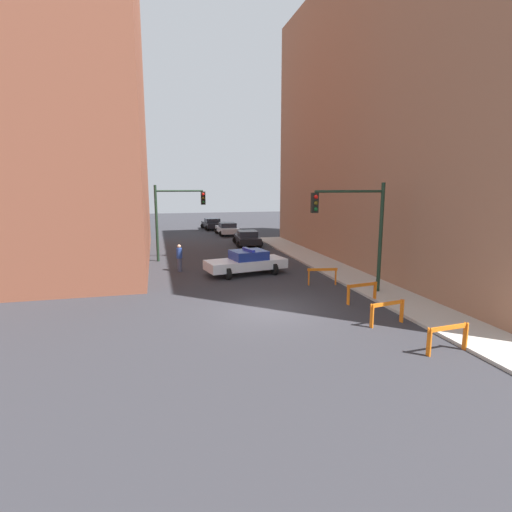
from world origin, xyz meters
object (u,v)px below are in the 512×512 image
traffic_light_near (359,222)px  barrier_mid (387,309)px  traffic_light_far (173,212)px  pedestrian_crossing (179,257)px  police_car (246,262)px  parked_car_mid (227,229)px  barrier_back (362,290)px  barrier_corner (322,273)px  barrier_front (448,334)px  parked_car_far (212,224)px  parked_car_near (247,238)px

traffic_light_near → barrier_mid: traffic_light_near is taller
traffic_light_far → pedestrian_crossing: size_ratio=3.13×
police_car → pedestrian_crossing: 4.15m
traffic_light_near → parked_car_mid: (-1.95, 24.32, -2.86)m
barrier_back → parked_car_mid: bearing=93.5°
barrier_mid → traffic_light_near: bearing=77.9°
pedestrian_crossing → barrier_corner: size_ratio=1.05×
barrier_corner → police_car: bearing=133.0°
barrier_mid → barrier_back: 2.84m
barrier_front → pedestrian_crossing: bearing=117.6°
parked_car_far → barrier_mid: (1.89, -34.10, -0.06)m
police_car → barrier_front: bearing=-175.0°
traffic_light_near → traffic_light_far: traffic_light_near is taller
parked_car_near → barrier_back: parked_car_near is taller
traffic_light_near → parked_car_mid: bearing=94.6°
traffic_light_far → barrier_mid: (7.16, -15.17, -2.78)m
pedestrian_crossing → barrier_back: 11.47m
parked_car_far → traffic_light_near: bearing=-88.0°
traffic_light_near → parked_car_mid: 24.56m
parked_car_near → parked_car_mid: size_ratio=1.02×
traffic_light_near → barrier_front: 7.40m
barrier_mid → pedestrian_crossing: bearing=121.4°
police_car → barrier_back: (3.70, -7.00, -0.11)m
traffic_light_near → parked_car_near: (-1.55, 16.63, -2.86)m
police_car → barrier_mid: (3.21, -9.80, -0.11)m
parked_car_mid → barrier_back: bearing=-88.0°
police_car → parked_car_mid: bearing=-17.7°
traffic_light_near → parked_car_mid: traffic_light_near is taller
police_car → barrier_back: police_car is taller
traffic_light_far → parked_car_far: size_ratio=1.18×
barrier_mid → barrier_back: same height
police_car → barrier_mid: size_ratio=3.14×
parked_car_far → barrier_corner: 27.90m
traffic_light_far → parked_car_near: 8.93m
parked_car_far → barrier_back: size_ratio=2.77×
parked_car_mid → parked_car_near: bearing=-88.5°
traffic_light_far → parked_car_mid: bearing=65.3°
barrier_mid → parked_car_near: bearing=91.9°
pedestrian_crossing → barrier_corner: (7.09, -5.21, -0.24)m
barrier_front → barrier_mid: size_ratio=1.01×
police_car → barrier_back: 7.92m
police_car → parked_car_mid: (2.13, 18.57, -0.05)m
police_car → pedestrian_crossing: bearing=54.9°
traffic_light_near → traffic_light_far: bearing=125.9°
police_car → barrier_corner: police_car is taller
traffic_light_near → barrier_corner: 3.74m
parked_car_mid → pedestrian_crossing: bearing=-110.8°
police_car → parked_car_far: police_car is taller
traffic_light_near → barrier_mid: bearing=-102.1°
barrier_front → barrier_corner: size_ratio=1.01×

